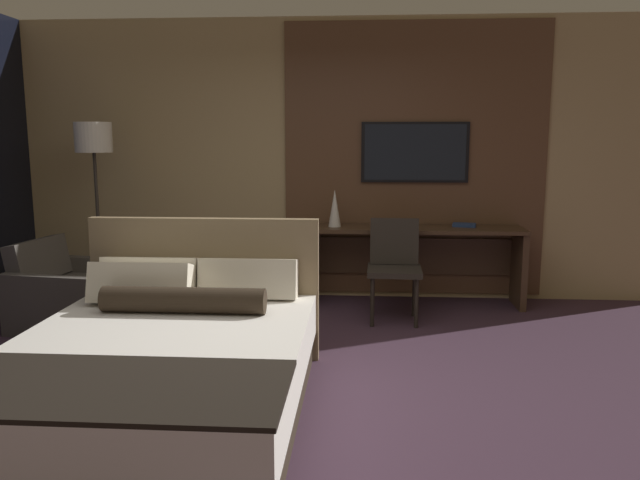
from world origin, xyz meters
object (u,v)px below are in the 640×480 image
desk (414,250)px  desk_chair (394,260)px  tv (415,152)px  bed (163,366)px  vase_tall (335,208)px  floor_lamp (94,153)px  book (464,225)px  armchair_by_window (73,297)px

desk → desk_chair: 0.59m
desk → tv: (0.00, 0.20, 0.95)m
desk → tv: tv is taller
bed → desk: 3.14m
vase_tall → floor_lamp: bearing=-172.8°
tv → book: size_ratio=4.29×
floor_lamp → book: 3.60m
bed → desk_chair: (1.46, 2.10, 0.24)m
desk_chair → desk: bearing=69.6°
bed → book: bed is taller
desk → desk_chair: bearing=-111.9°
bed → vase_tall: bearing=70.9°
bed → tv: size_ratio=2.11×
bed → armchair_by_window: bed is taller
floor_lamp → tv: bearing=10.1°
bed → book: (2.16, 2.68, 0.48)m
desk → floor_lamp: bearing=-173.5°
bed → desk: (1.68, 2.65, 0.23)m
armchair_by_window → vase_tall: bearing=-61.2°
tv → floor_lamp: tv is taller
tv → bed: bearing=-120.5°
floor_lamp → vase_tall: floor_lamp is taller
tv → book: (0.48, -0.16, -0.70)m
desk → floor_lamp: 3.20m
armchair_by_window → vase_tall: size_ratio=2.74×
desk_chair → vase_tall: 0.85m
tv → desk_chair: 1.22m
desk_chair → floor_lamp: 2.97m
tv → armchair_by_window: size_ratio=1.06×
book → desk_chair: bearing=-140.4°
desk_chair → book: (0.70, 0.58, 0.24)m
armchair_by_window → bed: bearing=-133.8°
bed → armchair_by_window: 2.20m
tv → book: tv is taller
tv → floor_lamp: bearing=-169.9°
tv → desk_chair: tv is taller
desk_chair → vase_tall: vase_tall is taller
tv → book: bearing=-18.6°
armchair_by_window → vase_tall: (2.26, 0.87, 0.70)m
armchair_by_window → floor_lamp: size_ratio=0.56×
desk_chair → vase_tall: (-0.56, 0.49, 0.41)m
desk_chair → floor_lamp: bearing=177.3°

